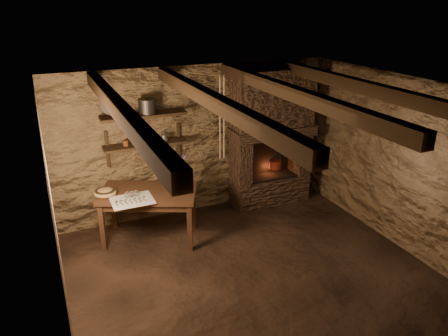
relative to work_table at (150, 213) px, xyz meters
name	(u,v)px	position (x,y,z in m)	size (l,w,h in m)	color
floor	(250,271)	(0.98, -1.33, -0.42)	(4.50, 4.50, 0.00)	black
back_wall	(196,141)	(0.98, 0.67, 0.78)	(4.50, 0.04, 2.40)	#4F3B25
front_wall	(363,279)	(0.98, -3.33, 0.78)	(4.50, 0.04, 2.40)	#4F3B25
left_wall	(55,223)	(-1.27, -1.33, 0.78)	(0.04, 4.00, 2.40)	#4F3B25
right_wall	(396,162)	(3.23, -1.33, 0.78)	(0.04, 4.00, 2.40)	#4F3B25
ceiling	(255,89)	(0.98, -1.33, 1.98)	(4.50, 4.00, 0.04)	black
beam_far_left	(120,110)	(-0.52, -1.33, 1.89)	(0.14, 3.95, 0.16)	black
beam_mid_left	(213,101)	(0.48, -1.33, 1.89)	(0.14, 3.95, 0.16)	black
beam_mid_right	(293,93)	(1.48, -1.33, 1.89)	(0.14, 3.95, 0.16)	black
beam_far_right	(362,87)	(2.48, -1.33, 1.89)	(0.14, 3.95, 0.16)	black
shelf_lower	(146,144)	(0.13, 0.51, 0.88)	(1.25, 0.30, 0.04)	black
shelf_upper	(144,115)	(0.13, 0.51, 1.33)	(1.25, 0.30, 0.04)	black
hearth	(272,134)	(2.23, 0.44, 0.81)	(1.43, 0.51, 2.30)	#3D2A1E
work_table	(150,213)	(0.00, 0.00, 0.00)	(1.55, 1.26, 0.77)	#321D11
linen_cloth	(132,200)	(-0.27, -0.22, 0.36)	(0.56, 0.45, 0.01)	silver
pewter_cutlery_row	(132,200)	(-0.27, -0.23, 0.37)	(0.47, 0.18, 0.01)	gray
drinking_glasses	(132,194)	(-0.26, -0.11, 0.40)	(0.18, 0.05, 0.07)	white
stoneware_jug	(183,170)	(0.58, 0.16, 0.53)	(0.13, 0.12, 0.41)	#8C5E1B
wooden_bowl	(105,193)	(-0.58, 0.10, 0.39)	(0.32, 0.32, 0.11)	#9F7C45
iron_stockpot	(147,107)	(0.19, 0.51, 1.45)	(0.26, 0.26, 0.19)	#2A2725
tin_pan	(111,105)	(-0.31, 0.61, 1.50)	(0.29, 0.29, 0.04)	gray
small_kettle	(164,138)	(0.42, 0.51, 0.95)	(0.14, 0.11, 0.15)	gray
rusty_tin	(126,143)	(-0.17, 0.51, 0.94)	(0.08, 0.08, 0.08)	#562511
red_pot	(275,164)	(2.30, 0.39, 0.29)	(0.27, 0.27, 0.54)	maroon
hanging_ropes	(222,118)	(1.03, -0.28, 1.38)	(0.08, 0.08, 1.20)	#C4AE8A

